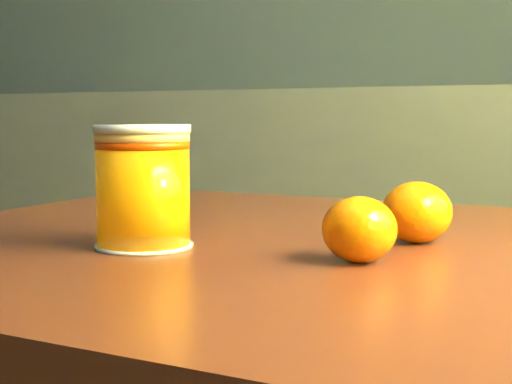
% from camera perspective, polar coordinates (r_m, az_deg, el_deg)
% --- Properties ---
extents(kitchen_counter, '(3.15, 0.60, 0.90)m').
position_cam_1_polar(kitchen_counter, '(2.40, -4.50, -2.97)').
color(kitchen_counter, '#56575C').
rests_on(kitchen_counter, ground).
extents(table, '(0.95, 0.67, 0.71)m').
position_cam_1_polar(table, '(0.66, 9.64, -12.17)').
color(table, '#5C2617').
rests_on(table, ground).
extents(juice_glass, '(0.08, 0.08, 0.10)m').
position_cam_1_polar(juice_glass, '(0.62, -9.01, 0.39)').
color(juice_glass, orange).
rests_on(juice_glass, table).
extents(orange_front, '(0.07, 0.07, 0.05)m').
position_cam_1_polar(orange_front, '(0.56, 8.27, -2.97)').
color(orange_front, orange).
rests_on(orange_front, table).
extents(orange_back, '(0.08, 0.08, 0.06)m').
position_cam_1_polar(orange_back, '(0.65, 12.74, -1.59)').
color(orange_back, orange).
rests_on(orange_back, table).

